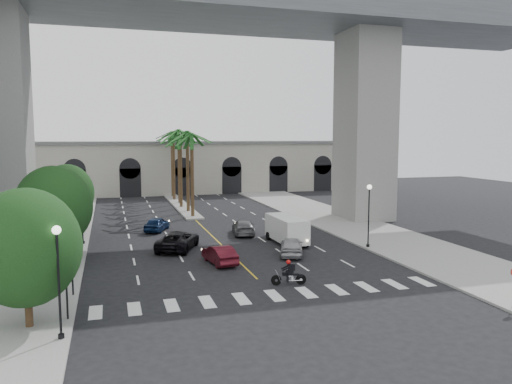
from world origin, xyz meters
name	(u,v)px	position (x,y,z in m)	size (l,w,h in m)	color
ground	(267,288)	(0.00, 0.00, 0.00)	(140.00, 140.00, 0.00)	black
sidewalk_left	(36,250)	(-15.00, 15.00, 0.07)	(8.00, 100.00, 0.15)	gray
sidewalk_right	(365,230)	(15.00, 15.00, 0.07)	(8.00, 100.00, 0.15)	gray
median	(181,205)	(0.00, 38.00, 0.10)	(2.00, 24.00, 0.20)	gray
pier_building	(166,167)	(0.00, 55.00, 4.27)	(71.00, 10.50, 8.50)	beige
bridge	(233,45)	(3.42, 22.00, 18.51)	(75.00, 13.00, 26.00)	gray
palm_a	(192,138)	(0.00, 28.00, 9.10)	(3.20, 3.20, 10.30)	#47331E
palm_b	(187,136)	(0.10, 32.00, 9.37)	(3.20, 3.20, 10.60)	#47331E
palm_c	(180,139)	(-0.20, 36.00, 8.91)	(3.20, 3.20, 10.10)	#47331E
palm_d	(179,134)	(0.15, 40.00, 9.65)	(3.20, 3.20, 10.90)	#47331E
palm_e	(173,137)	(-0.10, 44.00, 9.19)	(3.20, 3.20, 10.40)	#47331E
palm_f	(172,135)	(0.20, 48.00, 9.46)	(3.20, 3.20, 10.70)	#47331E
street_tree_near	(26,248)	(-13.00, -3.00, 4.02)	(5.20, 5.20, 6.89)	#382616
street_tree_mid	(54,207)	(-13.00, 10.00, 4.21)	(5.44, 5.44, 7.21)	#382616
street_tree_far	(67,193)	(-13.00, 22.00, 3.90)	(5.04, 5.04, 6.68)	#382616
lamp_post_left_near	(58,272)	(-11.40, -5.00, 3.22)	(0.40, 0.40, 5.35)	black
lamp_post_left_far	(82,208)	(-11.40, 16.00, 3.22)	(0.40, 0.40, 5.35)	black
lamp_post_right	(369,210)	(11.40, 8.00, 3.22)	(0.40, 0.40, 5.35)	black
traffic_signal_near	(66,273)	(-11.30, -2.50, 2.51)	(0.25, 0.18, 3.65)	black
traffic_signal_far	(72,255)	(-11.30, 1.50, 2.51)	(0.25, 0.18, 3.65)	black
motorcycle_rider	(290,274)	(1.60, 0.25, 0.73)	(2.21, 0.65, 1.61)	black
car_a	(292,246)	(4.45, 7.56, 0.73)	(1.72, 4.27, 1.46)	#9E9DA2
car_b	(220,254)	(-1.50, 6.65, 0.69)	(1.45, 4.16, 1.37)	#4D0F19
car_c	(178,240)	(-3.82, 12.09, 0.77)	(2.56, 5.56, 1.55)	black
car_d	(243,227)	(3.01, 16.79, 0.69)	(1.92, 4.73, 1.37)	slate
car_e	(157,224)	(-4.73, 20.83, 0.70)	(1.65, 4.11, 1.40)	#10234A
cargo_van	(287,229)	(5.57, 11.72, 1.31)	(2.37, 5.57, 2.35)	white
pedestrian_a	(31,264)	(-14.06, 5.72, 1.11)	(0.70, 0.46, 1.92)	black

